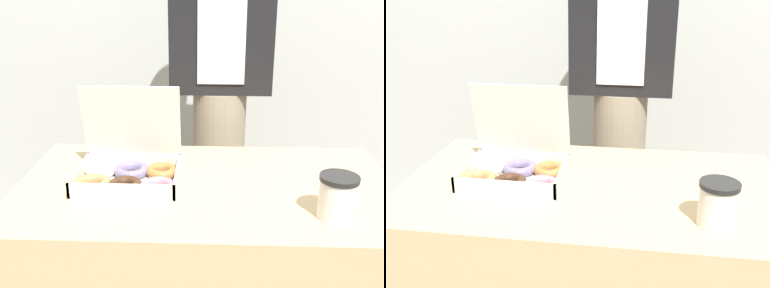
# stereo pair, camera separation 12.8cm
# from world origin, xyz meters

# --- Properties ---
(donut_box) EXTENTS (0.32, 0.24, 0.27)m
(donut_box) POSITION_xyz_m (-0.23, 0.00, 0.81)
(donut_box) COLOR silver
(donut_box) RESTS_ON table
(coffee_cup) EXTENTS (0.10, 0.10, 0.11)m
(coffee_cup) POSITION_xyz_m (0.33, -0.18, 0.83)
(coffee_cup) COLOR silver
(coffee_cup) RESTS_ON table
(person_customer) EXTENTS (0.39, 0.24, 1.75)m
(person_customer) POSITION_xyz_m (0.04, 0.58, 0.99)
(person_customer) COLOR gray
(person_customer) RESTS_ON ground_plane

